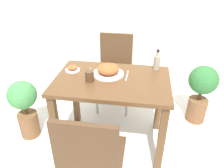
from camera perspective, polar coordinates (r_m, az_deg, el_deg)
ground_plane at (r=2.40m, az=0.00°, el=-14.68°), size 16.00×16.00×0.00m
dining_table at (r=2.01m, az=0.00°, el=-1.91°), size 1.03×0.68×0.75m
chair_near at (r=1.55m, az=-5.49°, el=-18.71°), size 0.42×0.42×0.92m
chair_far at (r=2.69m, az=0.75°, el=4.35°), size 0.42×0.42×0.92m
food_plate at (r=2.01m, az=-1.01°, el=3.68°), size 0.29×0.29×0.10m
side_plate at (r=2.12m, az=-10.27°, el=4.03°), size 0.14×0.14×0.05m
drink_cup at (r=1.91m, az=-5.89°, el=2.10°), size 0.08×0.08×0.09m
sauce_bottle at (r=2.14m, az=11.64°, el=5.74°), size 0.06×0.06×0.21m
fork_utensil at (r=2.06m, az=-5.82°, el=2.94°), size 0.04×0.19×0.00m
spoon_utensil at (r=2.01m, az=3.95°, el=2.24°), size 0.01×0.19×0.00m
potted_plant_left at (r=2.41m, az=-21.89°, el=-5.09°), size 0.29×0.29×0.66m
potted_plant_right at (r=2.63m, az=22.29°, el=-1.29°), size 0.32×0.32×0.70m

